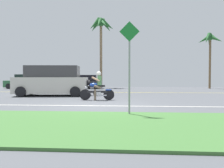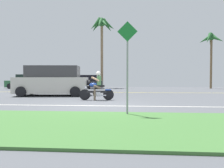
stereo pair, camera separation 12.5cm
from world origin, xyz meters
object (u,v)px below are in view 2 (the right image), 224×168
at_px(palm_tree_0, 212,42).
at_px(street_sign, 127,59).
at_px(parked_car_0, 29,82).
at_px(motorcyclist, 97,88).
at_px(palm_tree_1, 102,28).
at_px(suv_nearby, 53,81).
at_px(motorcyclist_distant, 37,85).
at_px(parked_car_1, 85,82).

xyz_separation_m(palm_tree_0, street_sign, (-8.66, -17.19, -3.12)).
bearing_deg(parked_car_0, motorcyclist, -51.14).
bearing_deg(palm_tree_1, suv_nearby, -99.60).
xyz_separation_m(palm_tree_0, motorcyclist_distant, (-16.14, -6.58, -4.32)).
height_order(suv_nearby, palm_tree_0, palm_tree_0).
bearing_deg(parked_car_0, suv_nearby, -56.48).
height_order(motorcyclist, parked_car_0, motorcyclist).
xyz_separation_m(motorcyclist, palm_tree_0, (10.30, 12.61, 4.25)).
bearing_deg(motorcyclist, motorcyclist_distant, 134.06).
bearing_deg(motorcyclist_distant, motorcyclist, -45.94).
bearing_deg(parked_car_1, palm_tree_0, 5.81).
distance_m(motorcyclist, motorcyclist_distant, 8.40).
height_order(palm_tree_1, motorcyclist_distant, palm_tree_1).
bearing_deg(suv_nearby, palm_tree_1, 80.40).
relative_size(suv_nearby, motorcyclist_distant, 3.36).
relative_size(motorcyclist, palm_tree_0, 0.31).
bearing_deg(parked_car_0, parked_car_1, 1.75).
distance_m(suv_nearby, motorcyclist_distant, 4.26).
bearing_deg(street_sign, motorcyclist, 109.74).
relative_size(parked_car_1, palm_tree_1, 0.50).
relative_size(motorcyclist, suv_nearby, 0.37).
relative_size(parked_car_1, street_sign, 1.36).
bearing_deg(motorcyclist, palm_tree_1, 96.07).
bearing_deg(motorcyclist_distant, parked_car_1, 61.21).
xyz_separation_m(suv_nearby, street_sign, (4.96, -7.19, 0.82)).
xyz_separation_m(parked_car_1, motorcyclist_distant, (-2.87, -5.23, -0.10)).
height_order(suv_nearby, parked_car_0, suv_nearby).
height_order(parked_car_1, palm_tree_1, palm_tree_1).
xyz_separation_m(parked_car_0, street_sign, (10.57, -15.66, 1.06)).
relative_size(parked_car_0, motorcyclist_distant, 3.05).
height_order(parked_car_0, street_sign, street_sign).
xyz_separation_m(parked_car_0, palm_tree_0, (19.23, 1.53, 4.19)).
bearing_deg(motorcyclist_distant, palm_tree_1, 60.09).
relative_size(parked_car_1, motorcyclist_distant, 2.74).
bearing_deg(palm_tree_1, parked_car_0, -160.98).
distance_m(palm_tree_1, street_sign, 19.16).
bearing_deg(parked_car_1, palm_tree_1, 57.74).
xyz_separation_m(motorcyclist_distant, street_sign, (7.48, -10.61, 1.20)).
xyz_separation_m(palm_tree_1, street_sign, (3.09, -18.24, -5.00)).
distance_m(motorcyclist, parked_car_1, 11.65).
relative_size(suv_nearby, parked_car_0, 1.10).
height_order(palm_tree_0, palm_tree_1, palm_tree_1).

